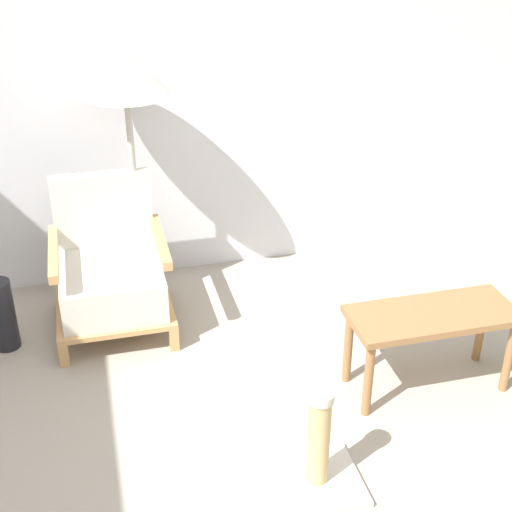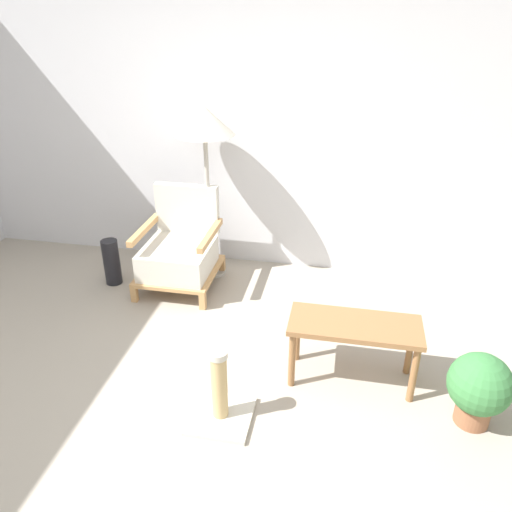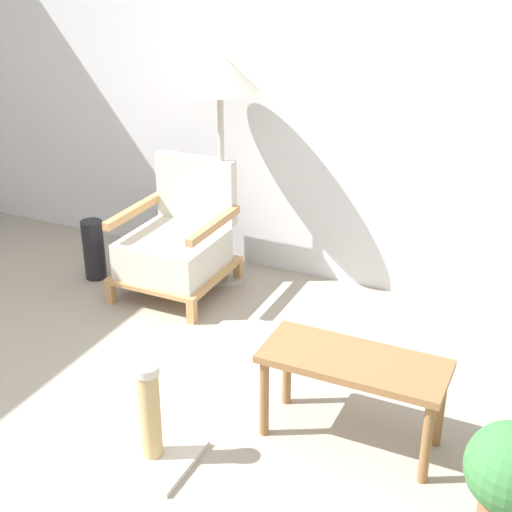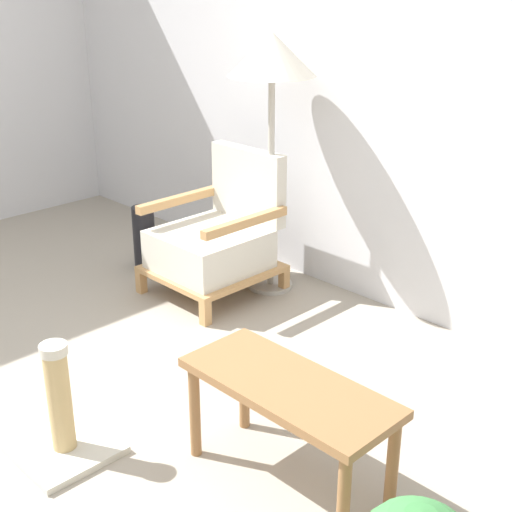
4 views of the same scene
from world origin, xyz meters
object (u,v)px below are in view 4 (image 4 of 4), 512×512
Objects in this scene: vase at (144,237)px; floor_lamp at (272,66)px; armchair at (217,239)px; coffee_table at (288,399)px; scratching_post at (62,423)px.

floor_lamp is at bearing 24.04° from vase.
armchair reaches higher than vase.
armchair is 2.03× the size of vase.
scratching_post is at bearing -145.88° from coffee_table.
coffee_table is (1.48, -0.97, 0.04)m from armchair.
floor_lamp is 3.67× the size of vase.
vase is at bearing 134.04° from scratching_post.
armchair reaches higher than scratching_post.
vase is (-0.60, -0.10, -0.12)m from armchair.
armchair is at bearing 116.55° from scratching_post.
floor_lamp is at bearing 136.44° from coffee_table.
coffee_table reaches higher than vase.
vase is at bearing -155.96° from floor_lamp.
floor_lamp is at bearing 53.20° from armchair.
floor_lamp is 1.41m from vase.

